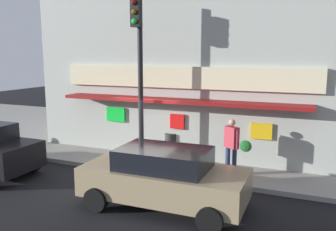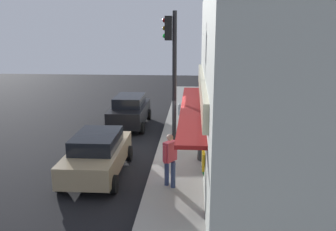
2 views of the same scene
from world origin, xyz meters
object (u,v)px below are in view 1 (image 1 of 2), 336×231
at_px(trash_can, 171,145).
at_px(parked_car_tan, 164,177).
at_px(pedestrian, 231,144).
at_px(potted_plant_by_doorway, 247,147).
at_px(traffic_light, 139,58).

relative_size(trash_can, parked_car_tan, 0.21).
relative_size(pedestrian, parked_car_tan, 0.42).
xyz_separation_m(pedestrian, potted_plant_by_doorway, (0.25, 1.44, -0.44)).
relative_size(traffic_light, trash_can, 6.48).
bearing_deg(potted_plant_by_doorway, traffic_light, -155.84).
height_order(trash_can, potted_plant_by_doorway, potted_plant_by_doorway).
relative_size(potted_plant_by_doorway, parked_car_tan, 0.24).
xyz_separation_m(traffic_light, pedestrian, (3.26, 0.13, -2.73)).
relative_size(pedestrian, potted_plant_by_doorway, 1.73).
relative_size(trash_can, potted_plant_by_doorway, 0.86).
bearing_deg(trash_can, potted_plant_by_doorway, 4.85).
xyz_separation_m(trash_can, parked_car_tan, (1.46, -4.02, 0.22)).
distance_m(trash_can, pedestrian, 2.94).
bearing_deg(parked_car_tan, potted_plant_by_doorway, 71.66).
height_order(traffic_light, parked_car_tan, traffic_light).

